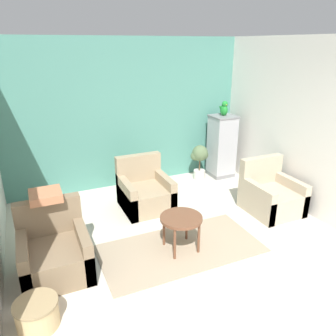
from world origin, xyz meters
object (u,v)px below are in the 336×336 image
birdcage (222,146)px  potted_plant (200,158)px  armchair_middle (145,193)px  armchair_right (271,196)px  parrot (224,109)px  coffee_table (181,221)px  armchair_left (55,253)px  wicker_basket (37,313)px

birdcage → potted_plant: 0.53m
armchair_middle → birdcage: birdcage is taller
armchair_right → parrot: 2.04m
coffee_table → armchair_right: (1.86, 0.40, -0.17)m
armchair_left → coffee_table: bearing=-7.2°
birdcage → wicker_basket: birdcage is taller
coffee_table → parrot: size_ratio=1.89×
coffee_table → armchair_left: bearing=172.8°
coffee_table → wicker_basket: 1.99m
armchair_right → parrot: bearing=86.9°
armchair_right → armchair_middle: size_ratio=1.00×
wicker_basket → armchair_middle: bearing=46.5°
wicker_basket → armchair_right: bearing=14.9°
birdcage → wicker_basket: 4.69m
armchair_left → parrot: (3.56, 1.87, 1.16)m
coffee_table → armchair_right: armchair_right is taller
parrot → wicker_basket: 4.83m
armchair_left → armchair_middle: 1.97m
armchair_left → wicker_basket: size_ratio=1.98×
armchair_right → armchair_middle: same height
armchair_right → coffee_table: bearing=-168.0°
coffee_table → wicker_basket: (-1.87, -0.59, -0.28)m
coffee_table → armchair_middle: 1.37m
armchair_right → birdcage: bearing=86.9°
potted_plant → wicker_basket: size_ratio=1.66×
coffee_table → armchair_middle: bearing=90.6°
parrot → wicker_basket: (-3.82, -2.67, -1.27)m
birdcage → wicker_basket: bearing=-145.1°
birdcage → potted_plant: birdcage is taller
parrot → potted_plant: size_ratio=0.42×
birdcage → parrot: (0.00, 0.00, 0.78)m
potted_plant → coffee_table: bearing=-124.7°
armchair_right → parrot: (0.09, 1.68, 1.16)m
armchair_middle → wicker_basket: (-1.86, -1.96, -0.11)m
parrot → armchair_right: bearing=-93.1°
coffee_table → wicker_basket: bearing=-162.4°
armchair_left → wicker_basket: armchair_left is taller
armchair_left → wicker_basket: 0.85m
armchair_middle → potted_plant: armchair_middle is taller
armchair_right → potted_plant: 1.76m
armchair_middle → potted_plant: (1.47, 0.73, 0.19)m
armchair_right → birdcage: birdcage is taller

